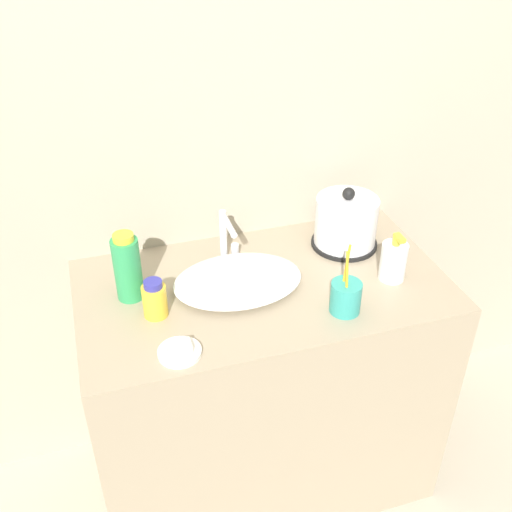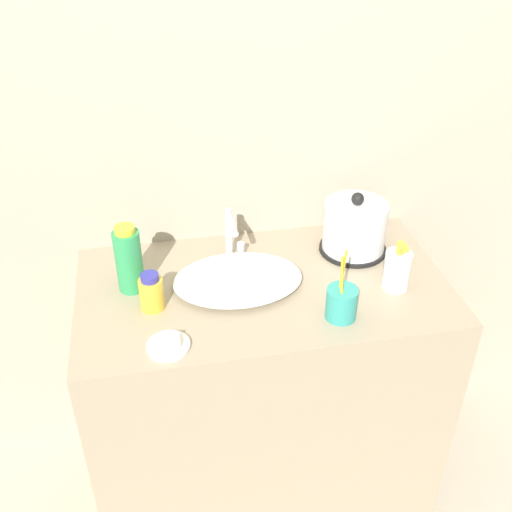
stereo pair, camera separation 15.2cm
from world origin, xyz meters
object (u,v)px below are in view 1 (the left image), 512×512
object	(u,v)px
faucet	(227,234)
lotion_bottle	(393,261)
electric_kettle	(346,224)
toothbrush_cup	(346,297)
shampoo_bottle	(127,268)
mouthwash_bottle	(155,299)

from	to	relation	value
faucet	lotion_bottle	xyz separation A→B (m)	(0.43, -0.23, -0.03)
faucet	electric_kettle	world-z (taller)	electric_kettle
electric_kettle	lotion_bottle	world-z (taller)	electric_kettle
faucet	toothbrush_cup	distance (m)	0.40
toothbrush_cup	lotion_bottle	distance (m)	0.21
faucet	toothbrush_cup	world-z (taller)	toothbrush_cup
electric_kettle	shampoo_bottle	distance (m)	0.67
electric_kettle	mouthwash_bottle	world-z (taller)	electric_kettle
toothbrush_cup	mouthwash_bottle	bearing A→B (deg)	164.56
mouthwash_bottle	electric_kettle	bearing A→B (deg)	15.28
faucet	mouthwash_bottle	bearing A→B (deg)	-142.01
electric_kettle	faucet	bearing A→B (deg)	176.30
shampoo_bottle	electric_kettle	bearing A→B (deg)	5.83
toothbrush_cup	lotion_bottle	bearing A→B (deg)	27.08
electric_kettle	toothbrush_cup	world-z (taller)	same
electric_kettle	toothbrush_cup	size ratio (longest dim) A/B	1.03
lotion_bottle	shampoo_bottle	xyz separation A→B (m)	(-0.73, 0.14, 0.04)
electric_kettle	mouthwash_bottle	distance (m)	0.64
shampoo_bottle	mouthwash_bottle	world-z (taller)	shampoo_bottle
lotion_bottle	electric_kettle	bearing A→B (deg)	105.09
faucet	toothbrush_cup	size ratio (longest dim) A/B	0.81
electric_kettle	shampoo_bottle	size ratio (longest dim) A/B	1.03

